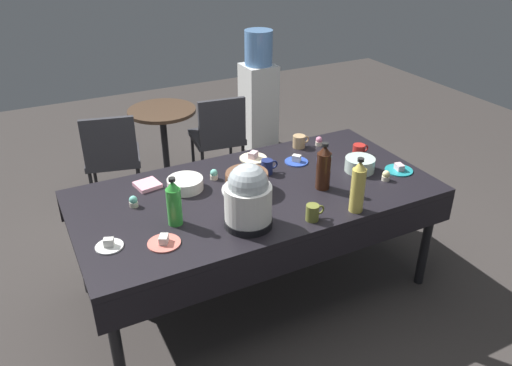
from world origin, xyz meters
The scene contains 27 objects.
ground centered at (0.00, 0.00, 0.00)m, with size 9.00×9.00×0.00m, color #383330.
potluck_table centered at (0.00, 0.00, 0.69)m, with size 2.20×1.10×0.75m.
frosted_layer_cake centered at (-0.05, 0.02, 0.81)m, with size 0.31×0.31×0.12m.
slow_cooker centered at (-0.21, -0.33, 0.92)m, with size 0.27×0.27×0.36m.
glass_salad_bowl centered at (0.73, -0.07, 0.79)m, with size 0.20×0.20×0.09m, color #B2C6BC.
ceramic_snack_bowl centered at (-0.38, 0.21, 0.79)m, with size 0.22×0.22×0.07m, color silver.
dessert_plate_coral centered at (-0.68, -0.29, 0.76)m, with size 0.17×0.17×0.05m.
dessert_plate_cream centered at (0.19, 0.41, 0.76)m, with size 0.19×0.19×0.05m.
dessert_plate_white centered at (-0.94, -0.19, 0.76)m, with size 0.14×0.14×0.05m.
dessert_plate_cobalt centered at (0.42, 0.22, 0.76)m, with size 0.16×0.16×0.05m.
dessert_plate_teal centered at (0.96, -0.19, 0.76)m, with size 0.18×0.18×0.05m.
cupcake_lemon centered at (-0.72, 0.15, 0.78)m, with size 0.05×0.05×0.07m.
cupcake_mint centered at (0.79, -0.26, 0.78)m, with size 0.05×0.05×0.07m.
cupcake_cocoa centered at (0.71, 0.39, 0.78)m, with size 0.05×0.05×0.07m.
cupcake_vanilla centered at (-0.17, 0.25, 0.78)m, with size 0.05×0.05×0.07m.
soda_bottle_lime_soda centered at (-0.56, -0.13, 0.88)m, with size 0.08×0.08×0.28m.
soda_bottle_ginger_ale centered at (0.40, -0.47, 0.90)m, with size 0.08×0.08×0.33m.
soda_bottle_cola centered at (0.38, -0.16, 0.89)m, with size 0.09×0.09×0.30m.
coffee_mug_olive centered at (0.13, -0.44, 0.80)m, with size 0.11×0.07×0.09m.
coffee_mug_navy centered at (0.17, 0.17, 0.80)m, with size 0.12×0.08×0.10m.
coffee_mug_red centered at (0.86, 0.11, 0.79)m, with size 0.12×0.08×0.09m.
coffee_mug_tan centered at (0.57, 0.43, 0.79)m, with size 0.13×0.09×0.09m.
paper_napkin_stack centered at (-0.58, 0.35, 0.76)m, with size 0.14×0.14×0.02m, color pink.
maroon_chair_left centered at (-0.57, 1.51, 0.49)m, with size 0.53×0.53×0.85m.
maroon_chair_right centered at (0.39, 1.50, 0.49)m, with size 0.49×0.49×0.85m.
round_cafe_table centered at (-0.05, 1.73, 0.50)m, with size 0.60×0.60×0.72m.
water_cooler centered at (1.08, 2.05, 0.59)m, with size 0.32×0.32×1.24m.
Camera 1 is at (-1.23, -2.41, 2.26)m, focal length 35.48 mm.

